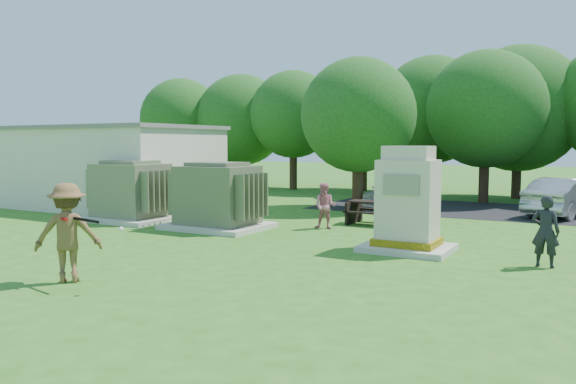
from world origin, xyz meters
The scene contains 14 objects.
ground centered at (0.00, 0.00, 0.00)m, with size 120.00×120.00×0.00m, color #2D6619.
service_building centered at (-11.00, 7.00, 1.60)m, with size 10.00×5.00×3.20m, color beige.
service_building_roof centered at (-11.00, 7.00, 3.27)m, with size 10.20×5.20×0.15m, color slate.
transformer_left centered at (-6.50, 4.50, 0.97)m, with size 3.00×2.40×2.07m.
transformer_right centered at (-2.80, 4.50, 0.97)m, with size 3.00×2.40×2.07m.
generator_cabinet centered at (3.49, 3.81, 1.14)m, with size 2.13×1.74×2.59m.
picnic_table centered at (1.22, 7.69, 0.48)m, with size 1.79×1.34×0.77m.
batter centered at (-1.22, -2.41, 0.95)m, with size 1.23×0.71×1.91m, color brown.
person_by_generator centered at (6.63, 3.48, 0.78)m, with size 0.57×0.37×1.56m, color black.
person_at_picnic centered at (0.18, 6.03, 0.72)m, with size 0.70×0.54×1.44m, color #CC6C81.
car_white centered at (0.03, 12.92, 0.64)m, with size 1.52×3.77×1.29m, color silver.
car_silver_a centered at (6.49, 13.06, 0.70)m, with size 1.48×4.25×1.40m, color #ACACB1.
batting_equipment centered at (-0.57, -2.51, 1.23)m, with size 1.49×0.27×0.19m.
tree_row centered at (1.75, 18.50, 4.15)m, with size 41.30×13.30×7.30m.
Camera 1 is at (7.66, -9.58, 2.66)m, focal length 35.00 mm.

